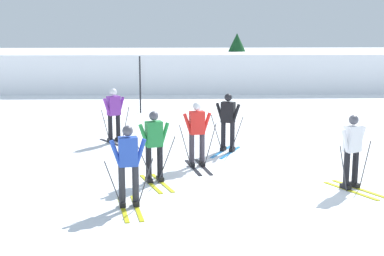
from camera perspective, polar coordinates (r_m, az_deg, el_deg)
The scene contains 10 objects.
ground_plane at distance 13.60m, azimuth 7.79°, elevation -5.19°, with size 120.00×120.00×0.00m, color white.
far_snow_ridge at distance 32.20m, azimuth 2.40°, elevation 6.15°, with size 80.00×7.41×2.05m, color white.
skier_white at distance 12.95m, azimuth 16.24°, elevation -2.17°, with size 1.12×1.57×1.71m.
skier_green at distance 12.99m, azimuth -3.97°, elevation -1.53°, with size 0.95×1.63×1.71m.
skier_blue at distance 11.30m, azimuth -6.60°, elevation -3.70°, with size 0.99×1.64×1.71m.
skier_black at distance 16.06m, azimuth 3.77°, elevation 0.90°, with size 1.01×1.61×1.71m.
skier_purple at distance 17.39m, azimuth -8.07°, elevation 1.47°, with size 1.24×1.51×1.71m.
skier_red at distance 14.38m, azimuth 0.49°, elevation -0.27°, with size 0.99×1.64×1.71m.
trail_marker_pole at distance 22.85m, azimuth -5.39°, elevation 4.47°, with size 0.06×0.06×2.35m, color black.
conifer_far_left at distance 31.77m, azimuth 4.66°, elevation 7.75°, with size 2.13×2.13×3.07m.
Camera 1 is at (-2.17, -12.88, 3.79)m, focal length 51.57 mm.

